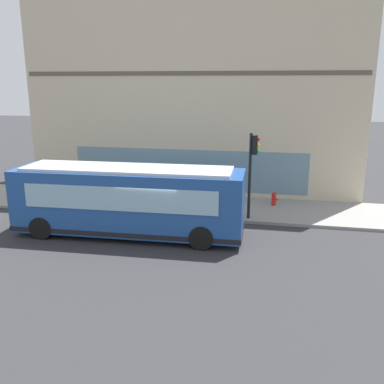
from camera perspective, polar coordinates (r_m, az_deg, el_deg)
ground at (r=18.71m, az=-4.99°, el=-6.10°), size 120.00×120.00×0.00m
sidewalk_curb at (r=23.06m, az=-1.70°, el=-1.80°), size 4.35×40.00×0.15m
building_corner at (r=27.16m, az=0.71°, el=14.25°), size 6.03×19.69×12.84m
city_bus_nearside at (r=18.67m, az=-8.62°, el=-1.23°), size 2.82×10.10×3.07m
traffic_light_near_corner at (r=20.15m, az=8.22°, el=4.31°), size 0.32×0.49×4.16m
fire_hydrant at (r=23.13m, az=11.00°, el=-0.90°), size 0.35×0.35×0.74m
pedestrian_near_hydrant at (r=24.43m, az=-21.26°, el=0.82°), size 0.32×0.32×1.78m
pedestrian_by_light_pole at (r=25.56m, az=-16.50°, el=1.87°), size 0.32×0.32×1.83m
pedestrian_walking_along_curb at (r=25.03m, az=-12.98°, el=1.40°), size 0.32×0.32×1.54m
pedestrian_near_building_entrance at (r=26.54m, az=-19.18°, el=1.74°), size 0.32×0.32×1.57m
newspaper_vending_box at (r=24.02m, az=1.92°, el=0.18°), size 0.44×0.42×0.90m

